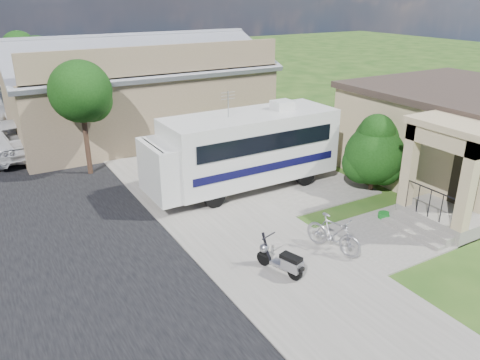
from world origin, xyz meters
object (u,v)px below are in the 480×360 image
motorhome (244,148)px  shrub (374,152)px  bicycle (333,236)px  pickup_truck (13,137)px  garden_hose (384,216)px  scooter (282,261)px

motorhome → shrub: bearing=-32.6°
motorhome → bicycle: bearing=-93.2°
shrub → pickup_truck: shrub is taller
bicycle → shrub: bearing=17.8°
motorhome → bicycle: size_ratio=4.05×
shrub → garden_hose: (-1.41, -2.04, -1.40)m
motorhome → garden_hose: 5.49m
bicycle → garden_hose: bicycle is taller
pickup_truck → garden_hose: (9.64, -13.42, -0.70)m
scooter → motorhome: bearing=51.7°
motorhome → scooter: (-2.16, -5.58, -1.15)m
garden_hose → shrub: bearing=55.3°
motorhome → garden_hose: motorhome is taller
motorhome → scooter: 6.10m
scooter → bicycle: bicycle is taller
bicycle → pickup_truck: size_ratio=0.31×
bicycle → garden_hose: bearing=-0.5°
scooter → garden_hose: size_ratio=3.51×
motorhome → pickup_truck: motorhome is taller
bicycle → motorhome: bearing=71.9°
pickup_truck → garden_hose: pickup_truck is taller
motorhome → shrub: size_ratio=2.49×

